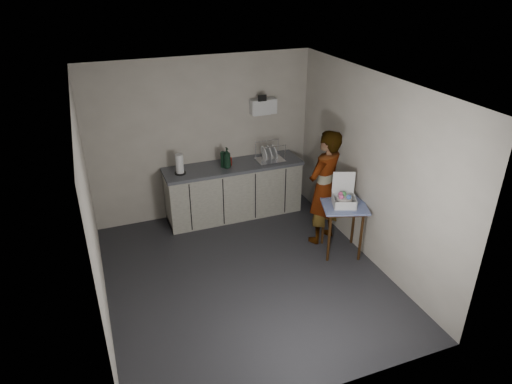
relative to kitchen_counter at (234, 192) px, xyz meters
name	(u,v)px	position (x,y,z in m)	size (l,w,h in m)	color
ground	(246,277)	(-0.40, -1.70, -0.43)	(4.00, 4.00, 0.00)	#29292E
wall_back	(203,139)	(-0.40, 0.29, 0.87)	(3.60, 0.02, 2.60)	beige
wall_right	(370,170)	(1.39, -1.70, 0.87)	(0.02, 4.00, 2.60)	beige
wall_left	(92,217)	(-2.19, -1.70, 0.87)	(0.02, 4.00, 2.60)	beige
ceiling	(244,86)	(-0.40, -1.70, 2.17)	(3.60, 4.00, 0.01)	white
kitchen_counter	(234,192)	(0.00, 0.00, 0.00)	(2.24, 0.62, 0.91)	black
wall_shelf	(263,107)	(0.60, 0.22, 1.32)	(0.42, 0.18, 0.37)	white
side_table	(343,210)	(1.10, -1.60, 0.26)	(0.77, 0.77, 0.79)	#3B240D
standing_man	(324,188)	(1.00, -1.20, 0.45)	(0.64, 0.42, 1.75)	#B2A593
soap_bottle	(227,158)	(-0.12, -0.07, 0.65)	(0.13, 0.13, 0.33)	black
soda_can	(230,161)	(-0.06, 0.00, 0.55)	(0.07, 0.07, 0.13)	red
dark_bottle	(223,159)	(-0.18, -0.03, 0.61)	(0.08, 0.08, 0.26)	black
paper_towel	(180,165)	(-0.87, -0.03, 0.63)	(0.18, 0.18, 0.31)	black
dish_rack	(270,157)	(0.61, -0.06, 0.55)	(0.44, 0.33, 0.31)	white
bakery_box	(344,198)	(1.08, -1.61, 0.46)	(0.40, 0.41, 0.43)	white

